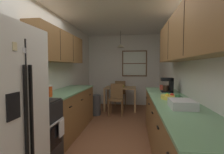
{
  "coord_description": "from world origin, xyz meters",
  "views": [
    {
      "loc": [
        0.42,
        -2.67,
        1.4
      ],
      "look_at": [
        -0.11,
        1.29,
        1.16
      ],
      "focal_mm": 27.31,
      "sensor_mm": 36.0,
      "label": 1
    }
  ],
  "objects": [
    {
      "name": "ground_plane",
      "position": [
        0.0,
        1.0,
        0.0
      ],
      "size": [
        12.0,
        12.0,
        0.0
      ],
      "primitive_type": "plane",
      "color": "brown"
    },
    {
      "name": "fruit_bowl",
      "position": [
        0.94,
        0.04,
        0.94
      ],
      "size": [
        0.24,
        0.24,
        0.09
      ],
      "color": "#E5D14C",
      "rests_on": "counter_right"
    },
    {
      "name": "back_window",
      "position": [
        0.4,
        3.58,
        1.52
      ],
      "size": [
        0.89,
        0.05,
        0.93
      ],
      "color": "brown"
    },
    {
      "name": "dining_chair_far",
      "position": [
        -0.1,
        3.41,
        0.5
      ],
      "size": [
        0.44,
        0.44,
        0.9
      ],
      "color": "brown",
      "rests_on": "ground"
    },
    {
      "name": "upper_cabinets_left",
      "position": [
        -1.14,
        0.75,
        1.81
      ],
      "size": [
        0.33,
        2.06,
        0.63
      ],
      "color": "brown"
    },
    {
      "name": "pendant_light",
      "position": [
        -0.04,
        2.83,
        2.07
      ],
      "size": [
        0.25,
        0.25,
        0.53
      ],
      "color": "black"
    },
    {
      "name": "table_serving_bowl",
      "position": [
        0.0,
        2.86,
        0.77
      ],
      "size": [
        0.16,
        0.16,
        0.06
      ],
      "primitive_type": "cylinder",
      "color": "#E0D14C",
      "rests_on": "dining_table"
    },
    {
      "name": "wall_left",
      "position": [
        -1.35,
        1.0,
        1.27
      ],
      "size": [
        0.1,
        9.0,
        2.55
      ],
      "primitive_type": "cube",
      "color": "white",
      "rests_on": "ground"
    },
    {
      "name": "stove_range",
      "position": [
        -0.99,
        -0.5,
        0.47
      ],
      "size": [
        0.66,
        0.62,
        1.1
      ],
      "color": "black",
      "rests_on": "ground"
    },
    {
      "name": "counter_right",
      "position": [
        1.0,
        -0.06,
        0.45
      ],
      "size": [
        0.64,
        3.18,
        0.9
      ],
      "color": "brown",
      "rests_on": "ground"
    },
    {
      "name": "mug_by_coffeemaker",
      "position": [
        1.02,
        -0.19,
        0.95
      ],
      "size": [
        0.11,
        0.08,
        0.11
      ],
      "color": "#3F7F4C",
      "rests_on": "counter_right"
    },
    {
      "name": "microwave_over_range",
      "position": [
        -1.11,
        -0.5,
        1.66
      ],
      "size": [
        0.39,
        0.63,
        0.36
      ],
      "color": "black"
    },
    {
      "name": "storage_canister",
      "position": [
        -1.0,
        -0.01,
        1.0
      ],
      "size": [
        0.11,
        0.11,
        0.19
      ],
      "color": "#D84C19",
      "rests_on": "counter_left"
    },
    {
      "name": "ceiling_slab",
      "position": [
        0.0,
        1.0,
        2.59
      ],
      "size": [
        4.4,
        9.0,
        0.08
      ],
      "primitive_type": "cube",
      "color": "white"
    },
    {
      "name": "trash_bin",
      "position": [
        -0.7,
        2.11,
        0.29
      ],
      "size": [
        0.29,
        0.29,
        0.58
      ],
      "primitive_type": "cylinder",
      "color": "#3F3F42",
      "rests_on": "ground"
    },
    {
      "name": "dining_table",
      "position": [
        -0.04,
        2.83,
        0.62
      ],
      "size": [
        1.0,
        0.75,
        0.74
      ],
      "color": "#A87F51",
      "rests_on": "ground"
    },
    {
      "name": "wall_right",
      "position": [
        1.35,
        1.0,
        1.27
      ],
      "size": [
        0.1,
        9.0,
        2.55
      ],
      "primitive_type": "cube",
      "color": "white",
      "rests_on": "ground"
    },
    {
      "name": "mug_spare",
      "position": [
        1.0,
        1.13,
        0.95
      ],
      "size": [
        0.11,
        0.08,
        0.1
      ],
      "color": "#BF3F33",
      "rests_on": "counter_right"
    },
    {
      "name": "dining_chair_near",
      "position": [
        -0.11,
        2.25,
        0.5
      ],
      "size": [
        0.4,
        0.4,
        0.9
      ],
      "color": "brown",
      "rests_on": "ground"
    },
    {
      "name": "upper_cabinets_right",
      "position": [
        1.14,
        -0.11,
        1.85
      ],
      "size": [
        0.33,
        2.86,
        0.7
      ],
      "color": "brown"
    },
    {
      "name": "wall_back",
      "position": [
        0.0,
        3.65,
        1.27
      ],
      "size": [
        4.4,
        0.1,
        2.55
      ],
      "primitive_type": "cube",
      "color": "white",
      "rests_on": "ground"
    },
    {
      "name": "counter_left",
      "position": [
        -1.0,
        0.8,
        0.45
      ],
      "size": [
        0.64,
        1.98,
        0.9
      ],
      "color": "brown",
      "rests_on": "ground"
    },
    {
      "name": "dish_rack",
      "position": [
        0.99,
        -0.54,
        0.95
      ],
      "size": [
        0.28,
        0.34,
        0.1
      ],
      "primitive_type": "cube",
      "color": "silver",
      "rests_on": "counter_right"
    },
    {
      "name": "coffee_maker",
      "position": [
        1.08,
        0.79,
        1.05
      ],
      "size": [
        0.22,
        0.18,
        0.28
      ],
      "color": "black",
      "rests_on": "counter_right"
    },
    {
      "name": "dish_towel",
      "position": [
        -0.64,
        -0.34,
        0.5
      ],
      "size": [
        0.02,
        0.16,
        0.24
      ],
      "primitive_type": "cube",
      "color": "white"
    }
  ]
}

